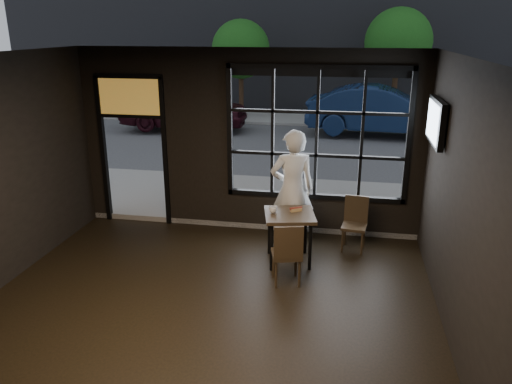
% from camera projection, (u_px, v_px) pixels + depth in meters
% --- Properties ---
extents(floor, '(6.00, 7.00, 0.02)m').
position_uv_depth(floor, '(189.00, 341.00, 5.89)').
color(floor, black).
rests_on(floor, ground).
extents(ceiling, '(6.00, 7.00, 0.02)m').
position_uv_depth(ceiling, '(175.00, 60.00, 4.87)').
color(ceiling, black).
rests_on(ceiling, ground).
extents(wall_right, '(0.04, 7.00, 3.20)m').
position_uv_depth(wall_right, '(477.00, 233.00, 4.86)').
color(wall_right, black).
rests_on(wall_right, ground).
extents(window_frame, '(3.06, 0.12, 2.28)m').
position_uv_depth(window_frame, '(317.00, 134.00, 8.38)').
color(window_frame, black).
rests_on(window_frame, ground).
extents(stained_transom, '(1.20, 0.06, 0.70)m').
position_uv_depth(stained_transom, '(130.00, 96.00, 8.77)').
color(stained_transom, orange).
rests_on(stained_transom, ground).
extents(street_asphalt, '(60.00, 41.00, 0.04)m').
position_uv_depth(street_asphalt, '(318.00, 92.00, 28.29)').
color(street_asphalt, '#545456').
rests_on(street_asphalt, ground).
extents(cafe_table, '(0.89, 0.89, 0.81)m').
position_uv_depth(cafe_table, '(289.00, 238.00, 7.74)').
color(cafe_table, '#322517').
rests_on(cafe_table, floor).
extents(chair_near, '(0.50, 0.50, 0.94)m').
position_uv_depth(chair_near, '(287.00, 252.00, 7.08)').
color(chair_near, '#322517').
rests_on(chair_near, floor).
extents(chair_window, '(0.43, 0.43, 0.89)m').
position_uv_depth(chair_window, '(354.00, 225.00, 8.13)').
color(chair_window, '#322517').
rests_on(chair_window, floor).
extents(man, '(0.84, 0.68, 1.99)m').
position_uv_depth(man, '(292.00, 190.00, 8.11)').
color(man, silver).
rests_on(man, floor).
extents(hotdog, '(0.21, 0.17, 0.06)m').
position_uv_depth(hotdog, '(296.00, 209.00, 7.69)').
color(hotdog, tan).
rests_on(hotdog, cafe_table).
extents(cup, '(0.14, 0.14, 0.10)m').
position_uv_depth(cup, '(273.00, 210.00, 7.62)').
color(cup, silver).
rests_on(cup, cafe_table).
extents(tv, '(0.12, 1.09, 0.64)m').
position_uv_depth(tv, '(436.00, 122.00, 7.04)').
color(tv, black).
rests_on(tv, wall_right).
extents(navy_car, '(4.90, 1.95, 1.58)m').
position_uv_depth(navy_car, '(381.00, 110.00, 16.44)').
color(navy_car, '#0F1F3E').
rests_on(navy_car, street_asphalt).
extents(maroon_car, '(4.56, 2.24, 1.50)m').
position_uv_depth(maroon_car, '(184.00, 107.00, 17.40)').
color(maroon_car, black).
rests_on(maroon_car, street_asphalt).
extents(tree_left, '(2.22, 2.22, 3.79)m').
position_uv_depth(tree_left, '(241.00, 49.00, 19.10)').
color(tree_left, '#332114').
rests_on(tree_left, street_asphalt).
extents(tree_right, '(2.46, 2.46, 4.20)m').
position_uv_depth(tree_right, '(398.00, 42.00, 18.38)').
color(tree_right, '#332114').
rests_on(tree_right, street_asphalt).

